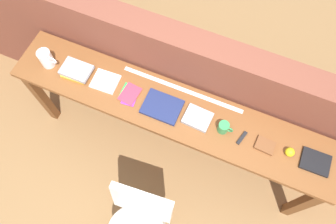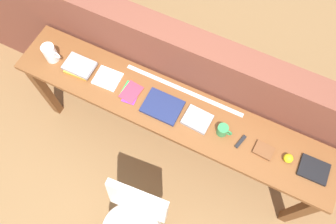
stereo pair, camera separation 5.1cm
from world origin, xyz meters
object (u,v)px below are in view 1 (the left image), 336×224
chair_white_moulded (138,223)px  leather_journal_brown (265,145)px  pamphlet_pile_colourful (129,94)px  multitool_folded (242,138)px  pitcher_white (46,58)px  magazine_cycling (105,81)px  mug (224,127)px  sports_ball_small (290,152)px  book_repair_rightmost (315,162)px  book_stack_leftmost (76,71)px  book_open_centre (162,107)px

chair_white_moulded → leather_journal_brown: (0.63, 0.79, 0.37)m
pamphlet_pile_colourful → multitool_folded: bearing=-0.1°
pitcher_white → magazine_cycling: (0.47, 0.03, -0.07)m
mug → multitool_folded: bearing=-3.3°
pitcher_white → chair_white_moulded: bearing=-35.4°
chair_white_moulded → pamphlet_pile_colourful: same height
chair_white_moulded → sports_ball_small: 1.19m
magazine_cycling → sports_ball_small: sports_ball_small is taller
magazine_cycling → leather_journal_brown: 1.25m
pitcher_white → sports_ball_small: (1.89, 0.02, -0.05)m
book_repair_rightmost → pamphlet_pile_colourful: bearing=179.9°
multitool_folded → leather_journal_brown: size_ratio=0.85×
mug → book_repair_rightmost: 0.65m
chair_white_moulded → book_repair_rightmost: (0.98, 0.81, 0.36)m
chair_white_moulded → book_stack_leftmost: size_ratio=3.93×
pitcher_white → multitool_folded: size_ratio=1.67×
chair_white_moulded → magazine_cycling: bearing=127.6°
magazine_cycling → leather_journal_brown: leather_journal_brown is taller
chair_white_moulded → pitcher_white: (-1.09, 0.78, 0.43)m
pamphlet_pile_colourful → leather_journal_brown: leather_journal_brown is taller
chair_white_moulded → magazine_cycling: magazine_cycling is taller
magazine_cycling → mug: (0.94, -0.02, 0.04)m
pitcher_white → multitool_folded: pitcher_white is taller
pamphlet_pile_colourful → book_repair_rightmost: 1.38m
book_open_centre → mug: mug is taller
book_stack_leftmost → mug: size_ratio=2.06×
chair_white_moulded → pitcher_white: size_ratio=4.85×
pitcher_white → magazine_cycling: size_ratio=0.95×
book_open_centre → multitool_folded: 0.61m
book_open_centre → book_repair_rightmost: 1.12m
mug → book_open_centre: bearing=-179.0°
leather_journal_brown → book_open_centre: bearing=-176.1°
pamphlet_pile_colourful → book_repair_rightmost: size_ratio=0.94×
magazine_cycling → chair_white_moulded: bearing=-55.2°
book_stack_leftmost → leather_journal_brown: 1.49m
book_stack_leftmost → pamphlet_pile_colourful: book_stack_leftmost is taller
sports_ball_small → chair_white_moulded: bearing=-135.0°
sports_ball_small → mug: bearing=-178.5°
chair_white_moulded → magazine_cycling: size_ratio=4.62×
pitcher_white → book_repair_rightmost: 2.07m
book_open_centre → multitool_folded: (0.61, -0.00, -0.00)m
book_stack_leftmost → book_open_centre: 0.72m
chair_white_moulded → pitcher_white: bearing=144.6°
mug → sports_ball_small: size_ratio=1.72×
mug → leather_journal_brown: bearing=0.1°
chair_white_moulded → book_open_centre: size_ratio=3.23×
pitcher_white → multitool_folded: bearing=0.0°
leather_journal_brown → pitcher_white: bearing=-176.4°
book_stack_leftmost → book_repair_rightmost: (1.83, 0.01, -0.02)m
magazine_cycling → pamphlet_pile_colourful: size_ratio=1.06×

